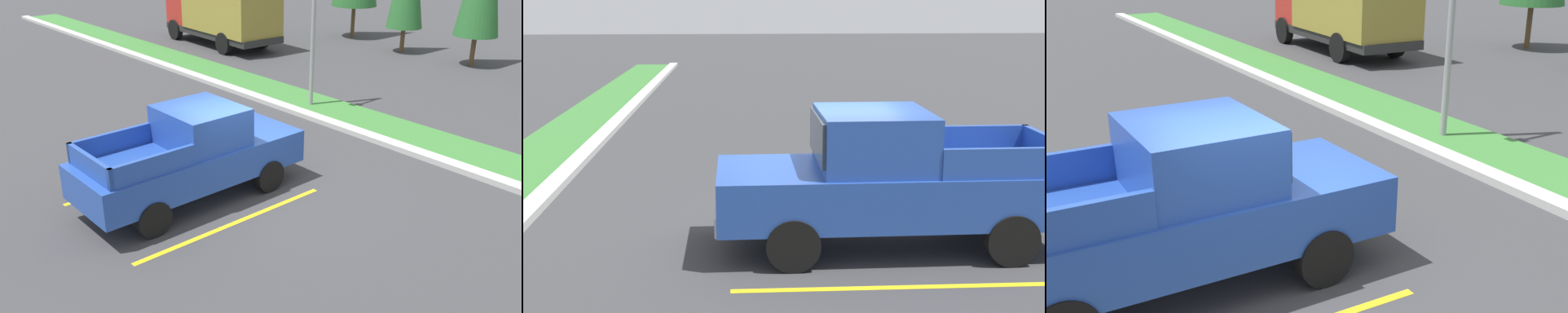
{
  "view_description": "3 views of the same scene",
  "coord_description": "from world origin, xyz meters",
  "views": [
    {
      "loc": [
        9.08,
        -7.4,
        5.96
      ],
      "look_at": [
        -0.1,
        0.47,
        0.84
      ],
      "focal_mm": 39.41,
      "sensor_mm": 36.0,
      "label": 1
    },
    {
      "loc": [
        -10.86,
        1.22,
        3.75
      ],
      "look_at": [
        -0.92,
        0.64,
        1.46
      ],
      "focal_mm": 48.55,
      "sensor_mm": 36.0,
      "label": 2
    },
    {
      "loc": [
        6.11,
        -3.07,
        4.2
      ],
      "look_at": [
        -0.91,
        0.9,
        1.34
      ],
      "focal_mm": 43.99,
      "sensor_mm": 36.0,
      "label": 3
    }
  ],
  "objects": [
    {
      "name": "cargo_truck_distant",
      "position": [
        -13.53,
        9.56,
        1.85
      ],
      "size": [
        6.9,
        2.74,
        3.4
      ],
      "color": "black",
      "rests_on": "ground"
    },
    {
      "name": "parking_line_near",
      "position": [
        -2.34,
        -0.98,
        0.0
      ],
      "size": [
        0.12,
        4.8,
        0.01
      ],
      "primitive_type": "cube",
      "color": "yellow",
      "rests_on": "ground"
    },
    {
      "name": "curb_strip",
      "position": [
        0.0,
        5.0,
        0.07
      ],
      "size": [
        56.0,
        0.4,
        0.15
      ],
      "primitive_type": "cube",
      "color": "#B2B2AD",
      "rests_on": "ground"
    },
    {
      "name": "pickup_truck_main",
      "position": [
        -0.79,
        -0.93,
        1.04
      ],
      "size": [
        2.03,
        5.25,
        2.1
      ],
      "color": "black",
      "rests_on": "ground"
    },
    {
      "name": "ground_plane",
      "position": [
        0.0,
        0.0,
        0.0
      ],
      "size": [
        120.0,
        120.0,
        0.0
      ],
      "primitive_type": "plane",
      "color": "#38383A"
    }
  ]
}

